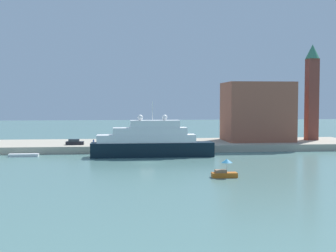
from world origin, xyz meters
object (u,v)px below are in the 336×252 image
object	(u,v)px
large_yacht	(151,142)
small_motorboat	(224,171)
mooring_bollard	(147,144)
parked_car	(75,142)
bell_tower	(312,89)
work_barge	(24,155)
harbor_building	(257,112)
person_figure	(94,143)

from	to	relation	value
large_yacht	small_motorboat	xyz separation A→B (m)	(9.72, -27.85, -2.14)
large_yacht	mooring_bollard	distance (m)	8.21
small_motorboat	parked_car	size ratio (longest dim) A/B	0.95
large_yacht	mooring_bollard	world-z (taller)	large_yacht
bell_tower	mooring_bollard	bearing A→B (deg)	-166.63
large_yacht	parked_car	world-z (taller)	large_yacht
work_barge	harbor_building	size ratio (longest dim) A/B	0.37
large_yacht	harbor_building	bearing A→B (deg)	31.67
large_yacht	harbor_building	xyz separation A→B (m)	(28.75, 17.74, 6.09)
parked_car	harbor_building	bearing A→B (deg)	7.57
small_motorboat	work_barge	xyz separation A→B (m)	(-37.04, 30.80, -0.68)
small_motorboat	work_barge	size ratio (longest dim) A/B	0.63
bell_tower	harbor_building	bearing A→B (deg)	-176.49
harbor_building	person_figure	world-z (taller)	harbor_building
parked_car	mooring_bollard	xyz separation A→B (m)	(16.84, -3.49, -0.21)
work_barge	mooring_bollard	world-z (taller)	mooring_bollard
work_barge	harbor_building	world-z (taller)	harbor_building
large_yacht	person_figure	world-z (taller)	large_yacht
bell_tower	person_figure	distance (m)	58.90
small_motorboat	mooring_bollard	xyz separation A→B (m)	(-10.21, 35.97, 1.03)
work_barge	large_yacht	bearing A→B (deg)	-6.15
large_yacht	mooring_bollard	xyz separation A→B (m)	(-0.49, 8.12, -1.11)
work_barge	bell_tower	size ratio (longest dim) A/B	0.25
work_barge	mooring_bollard	distance (m)	27.38
parked_car	small_motorboat	bearing A→B (deg)	-55.57
small_motorboat	bell_tower	xyz separation A→B (m)	(34.14, 46.51, 14.27)
work_barge	bell_tower	xyz separation A→B (m)	(71.18, 15.72, 14.95)
work_barge	person_figure	xyz separation A→B (m)	(14.58, 5.66, 2.09)
large_yacht	harbor_building	size ratio (longest dim) A/B	1.57
small_motorboat	parked_car	distance (m)	47.86
bell_tower	parked_car	size ratio (longest dim) A/B	5.99
small_motorboat	bell_tower	distance (m)	59.43
large_yacht	mooring_bollard	bearing A→B (deg)	93.46
work_barge	mooring_bollard	xyz separation A→B (m)	(26.83, 5.17, 1.71)
harbor_building	parked_car	size ratio (longest dim) A/B	4.00
parked_car	person_figure	xyz separation A→B (m)	(4.59, -3.00, 0.16)
work_barge	person_figure	bearing A→B (deg)	21.22
work_barge	person_figure	distance (m)	15.78
large_yacht	small_motorboat	world-z (taller)	large_yacht
small_motorboat	person_figure	distance (m)	42.84
large_yacht	parked_car	xyz separation A→B (m)	(-17.33, 11.61, -0.90)
parked_car	mooring_bollard	world-z (taller)	parked_car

